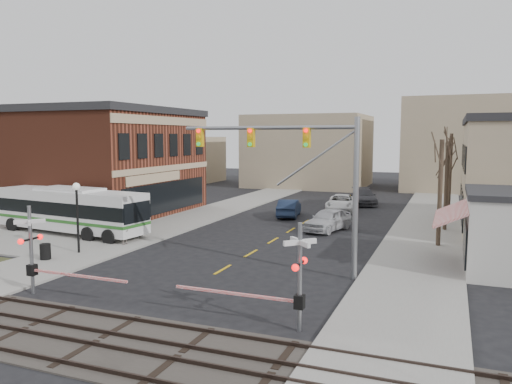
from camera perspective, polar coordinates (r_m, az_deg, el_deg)
ground at (r=25.18m, az=-5.80°, el=-9.94°), size 160.00×160.00×0.00m
sidewalk_west at (r=46.83m, az=-4.92°, el=-2.25°), size 5.00×60.00×0.12m
sidewalk_east at (r=42.06m, az=18.99°, el=-3.56°), size 5.00×60.00×0.12m
ballast_strip at (r=18.82m, az=-17.48°, el=-15.85°), size 160.00×5.00×0.06m
rail_tracks at (r=18.79m, az=-17.49°, el=-15.59°), size 160.00×3.91×0.14m
brick_building at (r=53.49m, az=-24.03°, el=3.41°), size 30.40×15.40×9.60m
tree_east_a at (r=33.64m, az=20.28°, el=-0.11°), size 0.28×0.28×6.75m
tree_east_b at (r=39.63m, az=20.91°, el=0.46°), size 0.28×0.28×6.30m
tree_east_c at (r=47.56m, az=21.29°, el=1.91°), size 0.28×0.28×7.20m
transit_bus at (r=38.29m, az=-20.45°, el=-1.90°), size 12.75×4.18×3.22m
traffic_signal_mast at (r=25.23m, az=5.49°, el=3.28°), size 9.44×0.30×8.00m
rr_crossing_west at (r=24.27m, az=-23.60°, el=-6.27°), size 5.60×1.36×4.00m
rr_crossing_east at (r=18.40m, az=3.72°, el=-9.69°), size 5.60×1.36×4.00m
street_lamp at (r=31.48m, az=-19.79°, el=-1.16°), size 0.44×0.44×4.21m
trash_bin at (r=30.86m, az=-22.94°, el=-6.29°), size 0.60×0.60×0.89m
car_a at (r=37.87m, az=8.22°, el=-3.14°), size 3.17×5.28×1.68m
car_b at (r=44.10m, az=3.79°, el=-1.83°), size 2.46×4.94×1.55m
car_c at (r=48.20m, az=9.71°, el=-1.22°), size 3.17×5.80×1.54m
car_d at (r=53.04m, az=12.21°, el=-0.53°), size 3.81×6.07×1.64m
pedestrian_near at (r=33.38m, az=-14.74°, el=-4.47°), size 0.44×0.61×1.57m
pedestrian_far at (r=36.04m, az=-15.42°, el=-3.64°), size 1.00×0.94×1.63m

